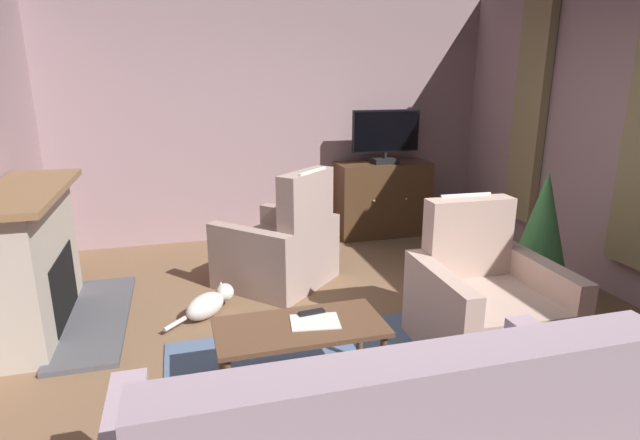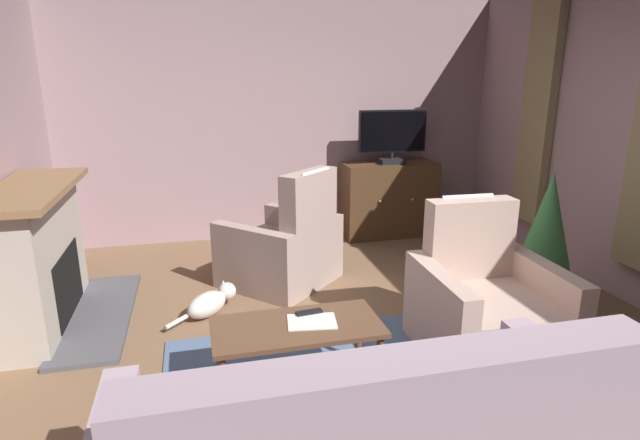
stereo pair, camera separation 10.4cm
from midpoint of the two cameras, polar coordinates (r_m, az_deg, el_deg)
name	(u,v)px [view 1 (the left image)]	position (r m, az deg, el deg)	size (l,w,h in m)	color
ground_plane	(358,354)	(3.82, 3.42, -14.64)	(5.70, 6.38, 0.04)	brown
wall_back	(277,120)	(6.16, -5.30, 11.05)	(5.70, 0.10, 2.80)	gray
curtain_panel_far	(530,111)	(5.97, 21.87, 11.19)	(0.10, 0.44, 2.35)	#8E7F56
rug_central	(339,406)	(3.26, 1.16, -20.01)	(2.04, 2.07, 0.01)	slate
fireplace	(34,263)	(4.51, -29.83, -4.20)	(0.90, 1.60, 1.12)	#4C4C51
tv_cabinet	(382,200)	(6.32, 6.44, 2.18)	(1.12, 0.51, 0.89)	#352315
television	(386,135)	(6.13, 6.86, 9.37)	(0.82, 0.20, 0.63)	black
coffee_table	(300,333)	(3.22, -3.16, -12.42)	(1.05, 0.52, 0.44)	brown
tv_remote	(312,313)	(3.32, -1.85, -10.28)	(0.17, 0.05, 0.02)	black
folded_newspaper	(315,322)	(3.23, -1.50, -11.25)	(0.30, 0.22, 0.01)	silver
armchair_beside_cabinet	(281,249)	(4.82, -4.98, -3.23)	(1.26, 1.26, 1.13)	#A3897F
armchair_facing_sofa	(485,306)	(3.86, 17.18, -9.09)	(0.94, 0.93, 1.07)	#BC9E8E
potted_plant_small_fern_corner	(542,234)	(4.68, 22.87, -1.40)	(0.51, 0.51, 1.16)	slate
cat	(208,304)	(4.36, -12.98, -9.06)	(0.58, 0.50, 0.22)	beige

